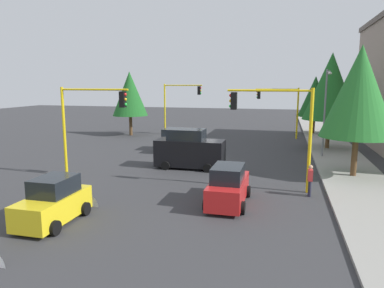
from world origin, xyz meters
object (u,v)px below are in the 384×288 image
traffic_signal_near_left (276,119)px  street_lamp_curbside (326,104)px  car_red (228,186)px  car_yellow (53,202)px  tree_roadside_mid (331,86)px  tree_opposite_side (130,94)px  traffic_signal_far_left (280,103)px  tree_roadside_near (359,92)px  pedestrian_crossing (310,180)px  car_silver (172,141)px  traffic_signal_near_right (89,114)px  delivery_van_black (189,150)px  traffic_signal_far_right (179,99)px  tree_roadside_far (315,96)px

traffic_signal_near_left → street_lamp_curbside: (-9.61, 3.50, 0.32)m
car_red → car_yellow: same height
tree_roadside_mid → tree_opposite_side: (-4.00, -21.00, -0.89)m
traffic_signal_far_left → tree_roadside_near: tree_roadside_near is taller
tree_opposite_side → car_red: 25.80m
pedestrian_crossing → car_silver: bearing=-134.3°
car_silver → tree_opposite_side: bearing=-136.3°
traffic_signal_near_right → car_red: (2.94, 9.26, -3.14)m
car_yellow → car_red: bearing=121.6°
tree_roadside_mid → delivery_van_black: (10.00, -10.26, -4.38)m
traffic_signal_near_right → delivery_van_black: bearing=126.3°
traffic_signal_far_right → car_yellow: bearing=5.0°
tree_roadside_mid → tree_opposite_side: bearing=-100.8°
traffic_signal_far_right → tree_roadside_mid: tree_roadside_mid is taller
traffic_signal_far_left → traffic_signal_far_right: traffic_signal_far_right is taller
traffic_signal_near_right → car_yellow: traffic_signal_near_right is taller
delivery_van_black → tree_roadside_far: bearing=154.0°
street_lamp_curbside → car_yellow: 21.23m
tree_roadside_mid → tree_opposite_side: size_ratio=1.18×
traffic_signal_near_left → tree_roadside_far: tree_roadside_far is taller
traffic_signal_far_left → car_silver: bearing=-42.6°
car_yellow → street_lamp_curbside: bearing=143.3°
traffic_signal_far_right → delivery_van_black: 17.15m
tree_roadside_mid → tree_roadside_far: tree_roadside_mid is taller
tree_roadside_near → tree_opposite_side: size_ratio=1.13×
traffic_signal_near_right → car_red: size_ratio=1.37×
traffic_signal_far_right → car_silver: (9.91, 2.27, -3.24)m
traffic_signal_far_left → tree_opposite_side: tree_opposite_side is taller
traffic_signal_near_left → pedestrian_crossing: 3.69m
tree_roadside_near → car_red: size_ratio=1.98×
car_silver → car_yellow: size_ratio=1.13×
traffic_signal_near_right → car_red: bearing=72.4°
street_lamp_curbside → tree_opposite_side: 21.88m
traffic_signal_near_left → tree_roadside_mid: size_ratio=0.66×
traffic_signal_near_right → car_silver: bearing=167.4°
tree_roadside_far → car_silver: bearing=-43.0°
tree_roadside_mid → delivery_van_black: 14.98m
traffic_signal_far_left → car_silver: size_ratio=1.33×
traffic_signal_far_right → tree_opposite_side: size_ratio=0.81×
street_lamp_curbside → car_red: street_lamp_curbside is taller
traffic_signal_far_right → car_yellow: size_ratio=1.62×
traffic_signal_near_left → tree_roadside_mid: (-14.00, 4.30, 1.63)m
tree_roadside_mid → traffic_signal_far_right: bearing=-110.9°
tree_roadside_near → pedestrian_crossing: (4.65, -2.94, -4.50)m
traffic_signal_near_left → tree_roadside_far: bearing=171.0°
tree_roadside_mid → car_silver: 14.80m
traffic_signal_far_left → car_yellow: 28.79m
tree_opposite_side → pedestrian_crossing: bearing=44.9°
traffic_signal_near_right → car_red: traffic_signal_near_right is taller
traffic_signal_far_right → tree_roadside_mid: size_ratio=0.68×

